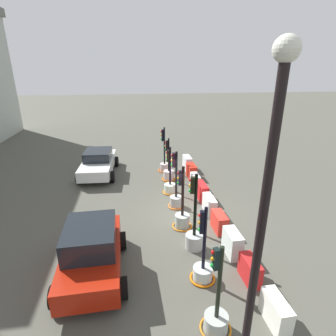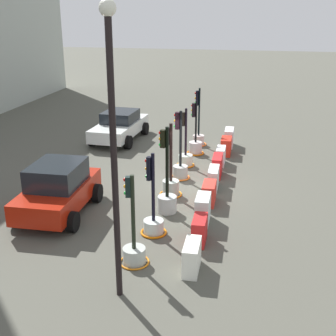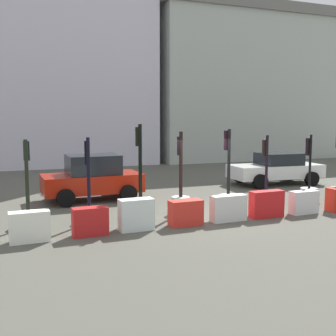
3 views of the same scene
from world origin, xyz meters
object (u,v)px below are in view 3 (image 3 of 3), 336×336
at_px(construction_barrier_5, 267,204).
at_px(traffic_light_6, 309,192).
at_px(traffic_light_1, 89,209).
at_px(construction_barrier_2, 136,215).
at_px(traffic_light_2, 140,200).
at_px(construction_barrier_6, 304,202).
at_px(construction_barrier_3, 186,213).
at_px(car_white_van, 276,169).
at_px(traffic_light_4, 228,195).
at_px(construction_barrier_1, 90,222).
at_px(car_red_compact, 92,178).
at_px(construction_barrier_4, 228,208).
at_px(traffic_light_0, 28,212).
at_px(traffic_light_5, 266,195).
at_px(traffic_light_3, 181,200).
at_px(construction_barrier_0, 30,227).

bearing_deg(construction_barrier_5, traffic_light_6, 25.70).
bearing_deg(traffic_light_1, construction_barrier_2, -52.00).
bearing_deg(traffic_light_2, construction_barrier_6, -13.84).
height_order(construction_barrier_3, car_white_van, car_white_van).
height_order(traffic_light_4, car_white_van, traffic_light_4).
distance_m(construction_barrier_1, car_red_compact, 5.15).
relative_size(construction_barrier_4, car_white_van, 0.26).
xyz_separation_m(traffic_light_1, construction_barrier_5, (5.53, -1.41, 0.00)).
height_order(traffic_light_4, construction_barrier_6, traffic_light_4).
bearing_deg(traffic_light_0, traffic_light_2, -3.33).
xyz_separation_m(traffic_light_5, construction_barrier_4, (-2.41, -1.53, -0.01)).
height_order(traffic_light_2, traffic_light_6, traffic_light_2).
bearing_deg(construction_barrier_4, construction_barrier_5, 0.08).
height_order(traffic_light_3, construction_barrier_3, traffic_light_3).
bearing_deg(traffic_light_0, construction_barrier_4, -14.47).
bearing_deg(traffic_light_0, traffic_light_6, -0.96).
bearing_deg(car_white_van, construction_barrier_4, -135.69).
bearing_deg(traffic_light_6, traffic_light_1, 179.62).
bearing_deg(traffic_light_2, car_red_compact, 103.30).
relative_size(traffic_light_4, construction_barrier_3, 2.79).
height_order(construction_barrier_0, car_red_compact, car_red_compact).
bearing_deg(traffic_light_0, construction_barrier_3, -19.06).
xyz_separation_m(traffic_light_0, traffic_light_3, (4.91, -0.03, 0.03)).
bearing_deg(construction_barrier_2, traffic_light_4, 20.98).
height_order(traffic_light_0, traffic_light_6, traffic_light_0).
bearing_deg(construction_barrier_2, traffic_light_0, 152.29).
relative_size(traffic_light_4, construction_barrier_6, 2.80).
bearing_deg(construction_barrier_1, traffic_light_3, 25.15).
height_order(traffic_light_3, traffic_light_6, traffic_light_3).
bearing_deg(construction_barrier_3, car_white_van, 37.99).
bearing_deg(traffic_light_4, construction_barrier_0, -166.90).
bearing_deg(traffic_light_5, construction_barrier_4, -147.65).
xyz_separation_m(construction_barrier_3, construction_barrier_4, (1.46, 0.01, 0.03)).
bearing_deg(construction_barrier_2, construction_barrier_6, -0.06).
xyz_separation_m(construction_barrier_4, construction_barrier_6, (2.90, -0.00, -0.02)).
xyz_separation_m(construction_barrier_4, car_red_compact, (-3.33, 4.94, 0.47)).
relative_size(traffic_light_4, construction_barrier_2, 2.82).
relative_size(construction_barrier_3, car_red_compact, 0.26).
bearing_deg(construction_barrier_1, construction_barrier_0, -179.25).
height_order(traffic_light_3, construction_barrier_2, traffic_light_3).
distance_m(traffic_light_0, traffic_light_3, 4.91).
distance_m(construction_barrier_0, car_red_compact, 5.70).
relative_size(traffic_light_1, traffic_light_4, 0.93).
xyz_separation_m(traffic_light_1, construction_barrier_6, (7.02, -1.41, -0.04)).
distance_m(construction_barrier_5, construction_barrier_6, 1.49).
distance_m(construction_barrier_4, car_white_van, 8.11).
distance_m(traffic_light_6, construction_barrier_2, 7.36).
bearing_deg(construction_barrier_6, traffic_light_1, 168.63).
bearing_deg(construction_barrier_0, traffic_light_6, 8.15).
xyz_separation_m(traffic_light_5, construction_barrier_3, (-3.88, -1.54, -0.04)).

